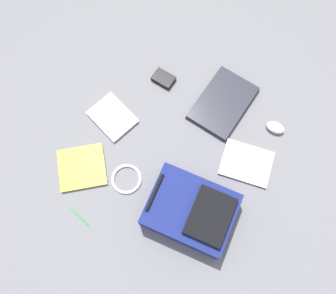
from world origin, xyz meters
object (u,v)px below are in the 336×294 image
object	(u,v)px
book_manual	(113,117)
book_comic	(246,163)
book_red	(82,168)
computer_mouse	(275,128)
power_brick	(163,79)
laptop	(223,103)
pen_black	(79,216)
cable_coil	(126,179)
backpack	(192,211)

from	to	relation	value
book_manual	book_comic	size ratio (longest dim) A/B	0.99
book_red	computer_mouse	xyz separation A→B (m)	(0.64, -0.78, 0.01)
book_manual	computer_mouse	world-z (taller)	computer_mouse
computer_mouse	power_brick	world-z (taller)	computer_mouse
laptop	book_comic	world-z (taller)	laptop
power_brick	pen_black	size ratio (longest dim) A/B	0.86
computer_mouse	cable_coil	xyz separation A→B (m)	(-0.59, 0.55, -0.01)
laptop	computer_mouse	xyz separation A→B (m)	(-0.01, -0.30, 0.01)
book_red	cable_coil	xyz separation A→B (m)	(0.05, -0.23, -0.00)
book_comic	power_brick	xyz separation A→B (m)	(0.23, 0.59, 0.01)
book_red	book_comic	xyz separation A→B (m)	(0.40, -0.72, -0.00)
backpack	book_red	distance (m)	0.59
backpack	laptop	xyz separation A→B (m)	(0.60, 0.10, -0.06)
cable_coil	power_brick	xyz separation A→B (m)	(0.58, 0.09, 0.01)
book_comic	computer_mouse	xyz separation A→B (m)	(0.24, -0.06, 0.01)
book_red	cable_coil	distance (m)	0.23
book_red	pen_black	distance (m)	0.24
power_brick	backpack	bearing A→B (deg)	-142.34
backpack	book_manual	xyz separation A→B (m)	(0.26, 0.58, -0.07)
book_manual	power_brick	bearing A→B (deg)	-22.90
book_red	computer_mouse	size ratio (longest dim) A/B	3.23
backpack	pen_black	xyz separation A→B (m)	(-0.26, 0.47, -0.07)
laptop	book_comic	bearing A→B (deg)	-135.57
cable_coil	power_brick	distance (m)	0.58
backpack	power_brick	xyz separation A→B (m)	(0.58, 0.45, -0.06)
book_comic	computer_mouse	bearing A→B (deg)	-13.34
book_manual	pen_black	bearing A→B (deg)	-167.80
laptop	backpack	bearing A→B (deg)	-170.31
pen_black	book_comic	bearing A→B (deg)	-45.08
computer_mouse	cable_coil	size ratio (longest dim) A/B	0.64
cable_coil	power_brick	world-z (taller)	power_brick
book_manual	backpack	bearing A→B (deg)	-114.06
laptop	power_brick	xyz separation A→B (m)	(-0.02, 0.35, -0.00)
computer_mouse	power_brick	size ratio (longest dim) A/B	0.85
backpack	computer_mouse	xyz separation A→B (m)	(0.59, -0.20, -0.06)
book_red	cable_coil	bearing A→B (deg)	-77.42
computer_mouse	book_manual	bearing A→B (deg)	111.80
book_comic	book_red	bearing A→B (deg)	118.67
laptop	book_comic	size ratio (longest dim) A/B	1.41
book_manual	computer_mouse	xyz separation A→B (m)	(0.33, -0.78, 0.01)
book_manual	computer_mouse	size ratio (longest dim) A/B	2.80
backpack	book_comic	size ratio (longest dim) A/B	1.50
book_manual	pen_black	xyz separation A→B (m)	(-0.52, -0.11, -0.01)
book_comic	cable_coil	size ratio (longest dim) A/B	1.79
book_manual	power_brick	xyz separation A→B (m)	(0.32, -0.14, 0.00)
pen_black	laptop	bearing A→B (deg)	-23.35
book_manual	power_brick	world-z (taller)	power_brick
book_red	book_comic	world-z (taller)	book_red
power_brick	computer_mouse	bearing A→B (deg)	-89.16
laptop	power_brick	bearing A→B (deg)	92.58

